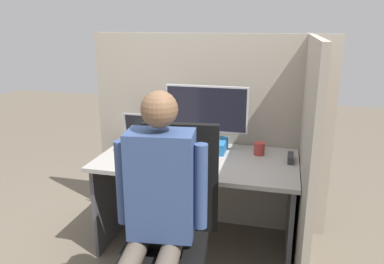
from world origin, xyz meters
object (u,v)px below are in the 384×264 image
Objects in this scene: monitor at (206,111)px; stapler at (291,158)px; laptop at (140,141)px; paper_box at (206,145)px; carrot_toy at (207,168)px; person at (156,205)px; office_chair at (171,226)px; coffee_mug at (259,149)px.

monitor reaches higher than stapler.
paper_box is at bearing 5.28° from laptop.
paper_box is at bearing 102.88° from carrot_toy.
stapler is 1.15m from person.
office_chair is 0.83× the size of person.
paper_box is 0.40m from coffee_mug.
office_chair is (-0.64, -0.77, -0.19)m from stapler.
laptop is 1.15m from stapler.
stapler is 0.14× the size of office_chair.
person is (-0.13, -0.62, 0.03)m from carrot_toy.
stapler is 1.02m from office_chair.
office_chair is at bearing -116.11° from coffee_mug.
coffee_mug is (0.40, -0.01, 0.01)m from paper_box.
laptop is (-0.52, -0.05, -0.25)m from monitor.
carrot_toy is (0.09, -0.42, -0.02)m from paper_box.
laptop reaches higher than paper_box.
stapler is at bearing 50.04° from office_chair.
laptop reaches higher than stapler.
office_chair is (-0.01, -0.86, -0.21)m from paper_box.
laptop is 2.27× the size of carrot_toy.
person reaches higher than office_chair.
laptop is at bearing 116.11° from person.
stapler is at bearing -8.66° from paper_box.
laptop is 0.72m from carrot_toy.
monitor is (-0.00, 0.00, 0.26)m from paper_box.
office_chair is at bearing -103.79° from carrot_toy.
person is (-0.66, -0.94, 0.02)m from stapler.
office_chair is at bearing -58.13° from laptop.
monitor reaches higher than office_chair.
office_chair reaches higher than coffee_mug.
monitor is 1.96× the size of laptop.
person reaches higher than stapler.
coffee_mug is at bearing 159.20° from stapler.
monitor reaches higher than carrot_toy.
carrot_toy is (-0.53, -0.32, -0.00)m from stapler.
person is at bearing -113.14° from coffee_mug.
coffee_mug is (0.92, 0.04, -0.00)m from laptop.
monitor is at bearing 90.00° from paper_box.
paper_box is 0.23× the size of person.
paper_box reaches higher than carrot_toy.
coffee_mug is at bearing -1.45° from paper_box.
stapler is 0.62m from carrot_toy.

